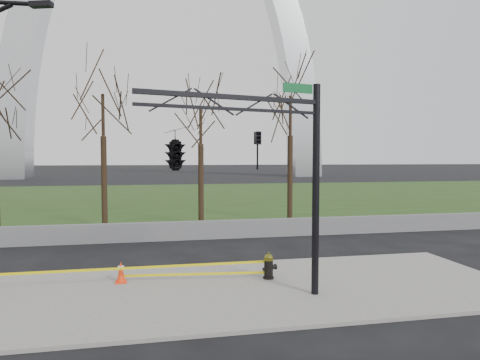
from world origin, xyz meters
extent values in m
plane|color=black|center=(0.00, 0.00, 0.00)|extent=(500.00, 500.00, 0.00)
cube|color=slate|center=(0.00, 0.00, 0.05)|extent=(18.00, 6.00, 0.10)
cube|color=#233A15|center=(0.00, 30.00, 0.03)|extent=(120.00, 40.00, 0.06)
cube|color=#59595B|center=(0.00, 8.00, 0.45)|extent=(60.00, 0.30, 0.90)
cylinder|color=black|center=(1.67, 0.72, 0.13)|extent=(0.34, 0.34, 0.06)
cylinder|color=black|center=(1.67, 0.72, 0.40)|extent=(0.26, 0.26, 0.60)
cylinder|color=black|center=(1.87, 0.77, 0.45)|extent=(0.23, 0.21, 0.16)
cylinder|color=black|center=(1.52, 0.68, 0.42)|extent=(0.12, 0.12, 0.10)
cylinder|color=brown|center=(1.67, 0.72, 0.72)|extent=(0.30, 0.30, 0.06)
ellipsoid|color=brown|center=(1.67, 0.72, 0.78)|extent=(0.28, 0.28, 0.21)
cylinder|color=brown|center=(1.67, 0.72, 0.91)|extent=(0.06, 0.06, 0.08)
cube|color=#FF350D|center=(-2.93, 1.21, 0.12)|extent=(0.34, 0.34, 0.04)
cone|color=#FF350D|center=(-2.93, 1.21, 0.45)|extent=(0.26, 0.26, 0.62)
cylinder|color=white|center=(-2.93, 1.21, 0.56)|extent=(0.20, 0.20, 0.09)
cylinder|color=black|center=(-5.35, 0.36, 8.10)|extent=(1.19, 0.47, 0.22)
cube|color=black|center=(-4.78, 0.18, 8.05)|extent=(0.64, 0.38, 0.14)
cylinder|color=black|center=(2.58, -0.96, 3.00)|extent=(0.20, 0.20, 6.00)
cube|color=black|center=(0.13, -1.45, 5.50)|extent=(4.93, 1.10, 0.12)
cube|color=black|center=(0.13, -1.45, 5.20)|extent=(4.92, 1.06, 0.08)
cube|color=#0C5926|center=(1.99, -1.08, 5.85)|extent=(0.89, 0.22, 0.25)
imported|color=black|center=(0.81, -1.31, 4.15)|extent=(0.20, 0.23, 1.00)
imported|color=black|center=(-1.34, -1.75, 4.15)|extent=(1.01, 2.54, 1.00)
cube|color=yellow|center=(-2.51, 0.74, 0.65)|extent=(8.36, 0.05, 0.08)
cube|color=yellow|center=(-0.63, 0.96, 0.30)|extent=(4.60, 0.49, 0.08)
camera|label=1|loc=(-1.71, -11.73, 3.94)|focal=30.50mm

